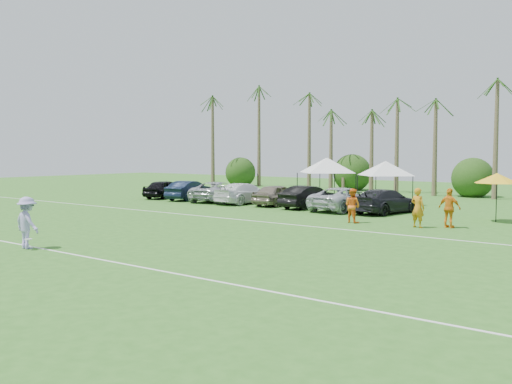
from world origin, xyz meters
The scene contains 27 objects.
field_lines centered at (0.00, 8.00, 0.01)m, with size 80.00×12.10×0.01m.
palm_tree_0 centered at (-22.00, 38.00, 7.48)m, with size 2.40×2.40×8.90m.
palm_tree_1 centered at (-17.00, 38.00, 8.35)m, with size 2.40×2.40×9.90m.
palm_tree_2 centered at (-12.00, 38.00, 9.21)m, with size 2.40×2.40×10.90m.
palm_tree_3 centered at (-8.00, 38.00, 10.06)m, with size 2.40×2.40×11.90m.
palm_tree_4 centered at (-4.00, 38.00, 7.48)m, with size 2.40×2.40×8.90m.
palm_tree_5 centered at (0.00, 38.00, 8.35)m, with size 2.40×2.40×9.90m.
palm_tree_6 centered at (4.00, 38.00, 9.21)m, with size 2.40×2.40×10.90m.
palm_tree_7 centered at (8.00, 38.00, 10.06)m, with size 2.40×2.40×11.90m.
bush_tree_0 centered at (-19.00, 39.00, 1.80)m, with size 4.00×4.00×4.00m.
bush_tree_1 centered at (-6.00, 39.00, 1.80)m, with size 4.00×4.00×4.00m.
bush_tree_2 centered at (6.00, 39.00, 1.80)m, with size 4.00×4.00×4.00m.
sideline_player_a centered at (10.07, 16.89, 0.99)m, with size 0.72×0.47×1.97m, color orange.
sideline_player_b centered at (6.59, 16.64, 0.91)m, with size 0.88×0.69×1.82m, color orange.
sideline_player_c centered at (11.34, 17.75, 0.98)m, with size 1.15×0.48×1.96m, color orange.
canopy_tent_left centered at (-0.71, 26.17, 3.33)m, with size 4.80×4.80×3.89m.
canopy_tent_right centered at (3.27, 27.59, 3.10)m, with size 4.46×4.46×3.61m.
market_umbrella centered at (12.49, 21.59, 2.35)m, with size 2.35×2.35×2.62m.
frisbee_player centered at (0.63, 1.68, 1.01)m, with size 1.31×0.76×2.01m.
parked_car_0 centered at (-13.20, 21.71, 0.75)m, with size 1.76×4.38×1.49m, color black.
parked_car_1 centered at (-10.47, 21.72, 0.75)m, with size 1.58×4.53×1.49m, color black.
parked_car_2 centered at (-7.74, 22.00, 0.75)m, with size 2.47×5.37×1.49m, color #A0A4AA.
parked_car_3 centered at (-5.00, 21.86, 0.75)m, with size 2.09×5.14×1.49m, color white.
parked_car_4 centered at (-2.27, 22.12, 0.75)m, with size 1.76×4.38×1.49m, color gray.
parked_car_5 centered at (0.47, 21.85, 0.75)m, with size 1.58×4.53×1.49m, color black.
parked_car_6 centered at (3.20, 21.80, 0.75)m, with size 2.47×5.37×1.49m, color #B7BCC1.
parked_car_7 centered at (5.93, 22.01, 0.75)m, with size 2.09×5.14×1.49m, color black.
Camera 1 is at (21.03, -10.05, 3.72)m, focal length 40.00 mm.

